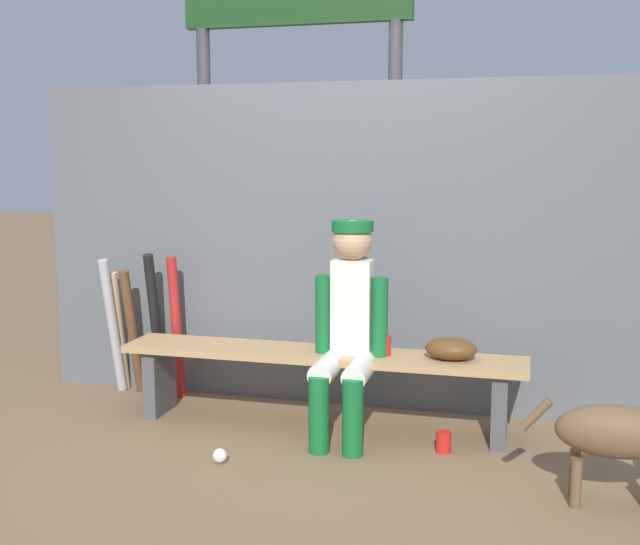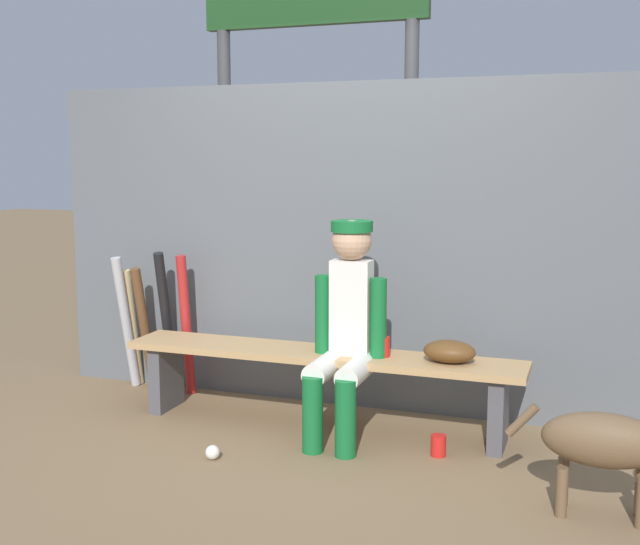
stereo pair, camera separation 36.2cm
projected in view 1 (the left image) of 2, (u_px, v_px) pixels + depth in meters
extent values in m
plane|color=brown|center=(320.00, 427.00, 4.50)|extent=(30.00, 30.00, 0.00)
cube|color=#595E63|center=(339.00, 247.00, 4.78)|extent=(3.91, 0.03, 1.98)
cube|color=tan|center=(320.00, 355.00, 4.43)|extent=(2.30, 0.36, 0.04)
cube|color=#4C4C51|center=(160.00, 380.00, 4.72)|extent=(0.08, 0.29, 0.40)
cube|color=#4C4C51|center=(500.00, 407.00, 4.21)|extent=(0.08, 0.29, 0.40)
cube|color=silver|center=(352.00, 307.00, 4.35)|extent=(0.22, 0.13, 0.53)
sphere|color=tan|center=(353.00, 240.00, 4.29)|extent=(0.22, 0.22, 0.22)
cylinder|color=#14662D|center=(353.00, 226.00, 4.28)|extent=(0.23, 0.23, 0.06)
cylinder|color=silver|center=(328.00, 368.00, 4.23)|extent=(0.13, 0.38, 0.13)
cylinder|color=#14662D|center=(319.00, 415.00, 4.08)|extent=(0.11, 0.11, 0.40)
cylinder|color=#14662D|center=(323.00, 315.00, 4.37)|extent=(0.09, 0.09, 0.45)
cylinder|color=silver|center=(361.00, 370.00, 4.19)|extent=(0.13, 0.38, 0.13)
cylinder|color=#14662D|center=(353.00, 418.00, 4.03)|extent=(0.11, 0.11, 0.40)
cylinder|color=#14662D|center=(380.00, 318.00, 4.29)|extent=(0.09, 0.09, 0.45)
ellipsoid|color=#593819|center=(451.00, 349.00, 4.24)|extent=(0.28, 0.20, 0.12)
cylinder|color=#B22323|center=(177.00, 328.00, 4.97)|extent=(0.08, 0.15, 0.92)
cylinder|color=black|center=(156.00, 324.00, 5.02)|extent=(0.09, 0.27, 0.94)
cylinder|color=brown|center=(133.00, 332.00, 5.05)|extent=(0.08, 0.23, 0.83)
cylinder|color=tan|center=(119.00, 331.00, 5.13)|extent=(0.07, 0.19, 0.80)
cylinder|color=#B7B7BC|center=(113.00, 326.00, 5.07)|extent=(0.08, 0.24, 0.90)
sphere|color=white|center=(220.00, 456.00, 3.96)|extent=(0.07, 0.07, 0.07)
cylinder|color=red|center=(443.00, 442.00, 4.10)|extent=(0.08, 0.08, 0.11)
cylinder|color=red|center=(384.00, 346.00, 4.33)|extent=(0.08, 0.08, 0.11)
cylinder|color=#3F3F42|center=(206.00, 196.00, 5.99)|extent=(0.10, 0.10, 2.47)
cylinder|color=#3F3F42|center=(394.00, 199.00, 5.63)|extent=(0.10, 0.10, 2.47)
ellipsoid|color=brown|center=(616.00, 432.00, 3.43)|extent=(0.52, 0.20, 0.24)
cylinder|color=brown|center=(536.00, 414.00, 3.51)|extent=(0.15, 0.04, 0.16)
cylinder|color=brown|center=(575.00, 473.00, 3.56)|extent=(0.05, 0.05, 0.22)
cylinder|color=brown|center=(576.00, 483.00, 3.45)|extent=(0.05, 0.05, 0.22)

